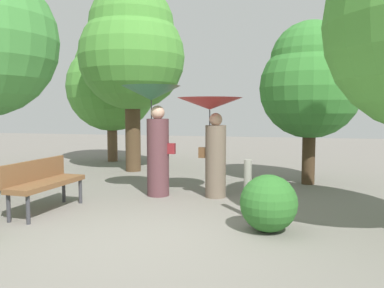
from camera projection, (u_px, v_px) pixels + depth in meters
ground_plane at (139, 237)px, 5.05m from camera, size 40.00×40.00×0.00m
person_left at (154, 121)px, 7.42m from camera, size 1.11×1.11×2.10m
person_right at (212, 126)px, 7.29m from camera, size 1.21×1.21×1.87m
park_bench at (43, 180)px, 6.28m from camera, size 0.57×1.52×0.83m
tree_near_left at (132, 48)px, 10.30m from camera, size 2.79×2.79×4.97m
tree_near_right at (310, 80)px, 8.52m from camera, size 2.21×2.21×3.58m
tree_mid_left at (111, 80)px, 12.40m from camera, size 2.81×2.81×4.15m
bush_path_right at (269, 203)px, 5.24m from camera, size 0.78×0.78×0.78m
path_marker_post at (248, 188)px, 6.02m from camera, size 0.12×0.12×0.88m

